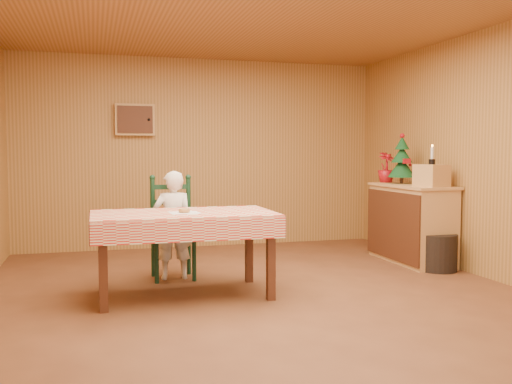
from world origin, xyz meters
TOP-DOWN VIEW (x-y plane):
  - ground at (0.00, 0.00)m, footprint 6.00×6.00m
  - cabin_walls at (-0.00, 0.53)m, footprint 5.10×6.05m
  - dining_table at (-0.66, 0.30)m, footprint 1.66×0.96m
  - ladder_chair at (-0.66, 1.09)m, footprint 0.44×0.40m
  - seated_child at (-0.66, 1.03)m, footprint 0.41×0.27m
  - napkin at (-0.66, 0.25)m, footprint 0.27×0.27m
  - donut at (-0.66, 0.25)m, footprint 0.12×0.12m
  - shelf_unit at (2.21, 1.17)m, footprint 0.54×1.24m
  - crate at (2.22, 0.77)m, footprint 0.37×0.37m
  - christmas_tree at (2.22, 1.42)m, footprint 0.34×0.34m
  - flower_arrangement at (2.17, 1.72)m, footprint 0.25×0.25m
  - candle_set at (2.22, 0.77)m, footprint 0.07×0.07m
  - storage_bin at (2.23, 0.62)m, footprint 0.41×0.41m

SIDE VIEW (x-z plane):
  - ground at x=0.00m, z-range 0.00..0.00m
  - storage_bin at x=2.23m, z-range 0.00..0.41m
  - shelf_unit at x=2.21m, z-range 0.00..0.93m
  - ladder_chair at x=-0.66m, z-range -0.04..1.04m
  - seated_child at x=-0.66m, z-range 0.00..1.12m
  - dining_table at x=-0.66m, z-range 0.30..1.07m
  - napkin at x=-0.66m, z-range 0.77..0.77m
  - donut at x=-0.66m, z-range 0.77..0.81m
  - crate at x=2.22m, z-range 0.93..1.18m
  - flower_arrangement at x=2.17m, z-range 0.93..1.32m
  - christmas_tree at x=2.22m, z-range 0.90..1.52m
  - candle_set at x=2.22m, z-range 1.13..1.36m
  - cabin_walls at x=0.00m, z-range 0.50..3.15m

